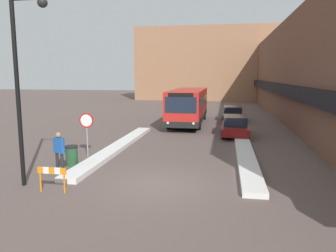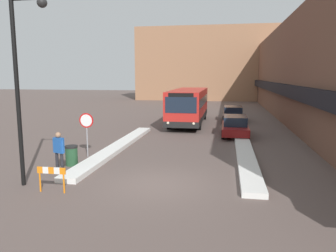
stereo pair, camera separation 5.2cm
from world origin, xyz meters
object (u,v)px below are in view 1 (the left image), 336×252
object	(u,v)px
pedestrian	(59,148)
city_bus	(188,105)
construction_barricade	(52,175)
trash_bin	(72,155)
parked_car_front	(235,126)
parked_car_back	(233,113)
stop_sign	(87,125)
street_lamp	(23,73)

from	to	relation	value
pedestrian	city_bus	bearing A→B (deg)	96.59
city_bus	construction_barricade	distance (m)	18.20
construction_barricade	trash_bin	bearing A→B (deg)	105.50
city_bus	pedestrian	xyz separation A→B (m)	(-3.90, -15.57, -0.56)
parked_car_front	construction_barricade	bearing A→B (deg)	-118.06
parked_car_back	stop_sign	bearing A→B (deg)	-116.72
city_bus	parked_car_back	world-z (taller)	city_bus
pedestrian	parked_car_back	bearing A→B (deg)	87.54
parked_car_back	pedestrian	world-z (taller)	pedestrian
city_bus	stop_sign	world-z (taller)	city_bus
city_bus	construction_barricade	size ratio (longest dim) A/B	9.44
stop_sign	city_bus	bearing A→B (deg)	73.11
parked_car_front	street_lamp	bearing A→B (deg)	-123.43
construction_barricade	city_bus	bearing A→B (deg)	80.72
street_lamp	parked_car_back	bearing A→B (deg)	68.07
parked_car_front	parked_car_back	size ratio (longest dim) A/B	0.99
parked_car_front	stop_sign	size ratio (longest dim) A/B	1.93
parked_car_back	stop_sign	world-z (taller)	stop_sign
street_lamp	trash_bin	size ratio (longest dim) A/B	7.41
parked_car_front	parked_car_back	distance (m)	7.82
parked_car_back	street_lamp	distance (m)	21.90
stop_sign	pedestrian	world-z (taller)	stop_sign
construction_barricade	street_lamp	bearing A→B (deg)	156.14
city_bus	parked_car_back	xyz separation A→B (m)	(3.88, 2.66, -0.94)
city_bus	pedestrian	distance (m)	16.06
trash_bin	construction_barricade	xyz separation A→B (m)	(0.98, -3.52, 0.19)
trash_bin	parked_car_front	bearing A→B (deg)	49.95
street_lamp	parked_car_front	bearing A→B (deg)	56.57
stop_sign	trash_bin	bearing A→B (deg)	-91.43
city_bus	parked_car_front	world-z (taller)	city_bus
city_bus	construction_barricade	world-z (taller)	city_bus
parked_car_front	street_lamp	world-z (taller)	street_lamp
trash_bin	stop_sign	bearing A→B (deg)	88.57
city_bus	street_lamp	bearing A→B (deg)	-103.54
stop_sign	street_lamp	bearing A→B (deg)	-93.98
construction_barricade	parked_car_back	bearing A→B (deg)	71.71
parked_car_front	street_lamp	xyz separation A→B (m)	(-8.07, -12.22, 3.60)
pedestrian	street_lamp	bearing A→B (deg)	-78.41
pedestrian	trash_bin	size ratio (longest dim) A/B	1.88
parked_car_back	pedestrian	size ratio (longest dim) A/B	2.50
street_lamp	trash_bin	world-z (taller)	street_lamp
parked_car_front	stop_sign	world-z (taller)	stop_sign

